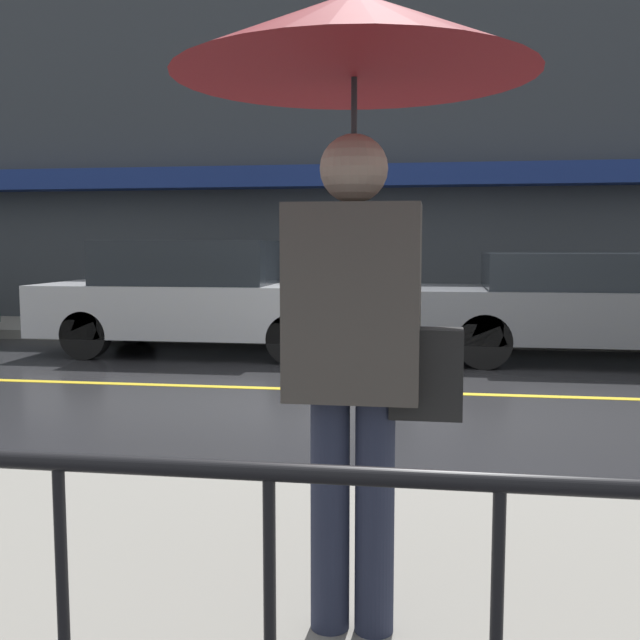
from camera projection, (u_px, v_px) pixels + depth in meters
name	position (u px, v px, depth m)	size (l,w,h in m)	color
ground_plane	(403.00, 392.00, 7.49)	(80.00, 80.00, 0.00)	#262628
sidewalk_near	(348.00, 632.00, 2.73)	(28.00, 3.07, 0.14)	gray
sidewalk_far	(415.00, 334.00, 11.74)	(28.00, 2.06, 0.14)	gray
lane_marking	(403.00, 392.00, 7.49)	(25.20, 0.12, 0.01)	gold
building_storefront	(419.00, 156.00, 12.58)	(28.00, 0.85, 5.96)	#383D42
railing_foreground	(270.00, 640.00, 1.40)	(12.00, 0.04, 0.94)	black
pedestrian	(355.00, 115.00, 2.44)	(1.19, 1.19, 2.15)	#23283D
car_silver	(202.00, 297.00, 10.18)	(4.37, 1.82, 1.53)	#B2B5BA
car_grey	(584.00, 305.00, 9.43)	(4.25, 1.79, 1.37)	slate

